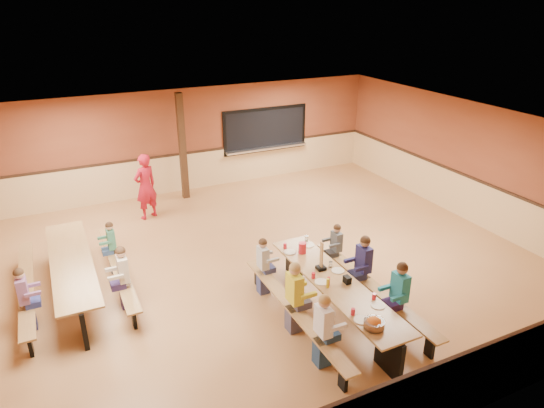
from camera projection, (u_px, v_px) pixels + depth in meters
name	position (u px, v px, depth m)	size (l,w,h in m)	color
ground	(253.00, 266.00, 10.47)	(12.00, 12.00, 0.00)	#9E683C
room_envelope	(253.00, 237.00, 10.19)	(12.04, 10.04, 3.02)	brown
kitchen_pass_through	(265.00, 132.00, 15.02)	(2.78, 0.28, 1.38)	black
structural_post	(182.00, 147.00, 13.44)	(0.18, 0.18, 3.00)	#321E10
cafeteria_table_main	(335.00, 292.00, 8.60)	(1.91, 3.70, 0.74)	#9D713E
cafeteria_table_second	(73.00, 270.00, 9.29)	(1.91, 3.70, 0.74)	#9D713E
seated_child_white_left	(323.00, 331.00, 7.45)	(0.39, 0.32, 1.26)	white
seated_adult_yellow	(294.00, 298.00, 8.21)	(0.42, 0.34, 1.31)	yellow
seated_child_grey_left	(263.00, 266.00, 9.31)	(0.35, 0.28, 1.16)	#B5B5B5
seated_child_teal_right	(399.00, 296.00, 8.29)	(0.40, 0.33, 1.27)	teal
seated_child_navy_right	(363.00, 267.00, 9.15)	(0.41, 0.33, 1.28)	navy
seated_child_char_right	(336.00, 250.00, 9.97)	(0.33, 0.27, 1.12)	#4F555A
seated_child_purple_sec	(25.00, 300.00, 8.26)	(0.36, 0.29, 1.19)	#885680
seated_child_green_sec	(112.00, 247.00, 10.05)	(0.33, 0.27, 1.12)	#3A7B5A
seated_child_tan_sec	(124.00, 278.00, 8.86)	(0.38, 0.31, 1.24)	beige
standing_woman	(146.00, 187.00, 12.41)	(0.63, 0.42, 1.74)	#AF1425
punch_pitcher	(302.00, 248.00, 9.43)	(0.16, 0.16, 0.22)	red
chip_bowl	(374.00, 323.00, 7.32)	(0.32, 0.32, 0.15)	orange
napkin_dispenser	(347.00, 280.00, 8.46)	(0.10, 0.14, 0.13)	black
condiment_mustard	(328.00, 283.00, 8.32)	(0.06, 0.06, 0.17)	yellow
condiment_ketchup	(328.00, 282.00, 8.37)	(0.06, 0.06, 0.17)	#B2140F
table_paddle	(321.00, 263.00, 8.85)	(0.16, 0.16, 0.56)	black
place_settings	(336.00, 279.00, 8.49)	(0.65, 3.30, 0.11)	beige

